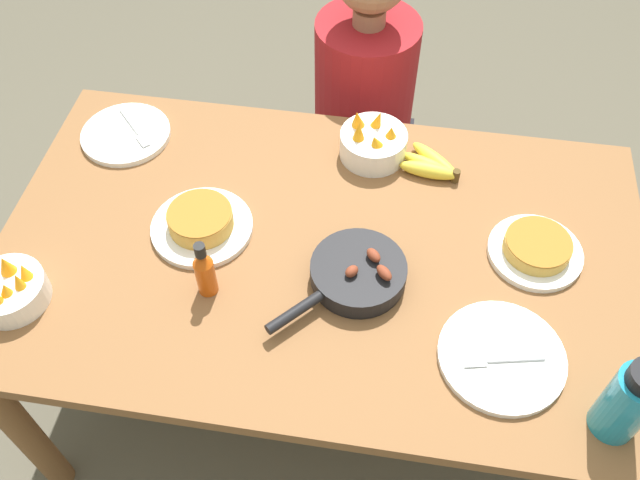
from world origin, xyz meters
name	(u,v)px	position (x,y,z in m)	size (l,w,h in m)	color
ground_plane	(320,387)	(0.00, 0.00, 0.00)	(14.00, 14.00, 0.00)	#565142
dining_table	(320,272)	(0.00, 0.00, 0.63)	(1.52, 0.92, 0.73)	brown
banana_bunch	(432,166)	(0.24, 0.29, 0.75)	(0.17, 0.14, 0.04)	yellow
skillet	(357,274)	(0.10, -0.08, 0.76)	(0.29, 0.30, 0.08)	black
frittata_plate_center	(201,223)	(-0.29, 0.01, 0.76)	(0.24, 0.24, 0.06)	white
frittata_plate_side	(536,249)	(0.50, 0.06, 0.75)	(0.22, 0.22, 0.05)	white
empty_plate_near_front	(502,357)	(0.42, -0.23, 0.74)	(0.27, 0.27, 0.02)	white
empty_plate_far_left	(126,134)	(-0.57, 0.29, 0.74)	(0.24, 0.24, 0.02)	white
fruit_bowl_mango	(8,289)	(-0.65, -0.25, 0.77)	(0.16, 0.16, 0.11)	white
fruit_bowl_citrus	(373,143)	(0.09, 0.33, 0.77)	(0.17, 0.17, 0.12)	white
water_bottle	(628,402)	(0.63, -0.34, 0.83)	(0.09, 0.09, 0.21)	teal
hot_sauce_bottle	(205,271)	(-0.23, -0.15, 0.80)	(0.04, 0.04, 0.16)	#C64C0F
person_figure	(362,130)	(0.03, 0.70, 0.47)	(0.34, 0.34, 1.13)	black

